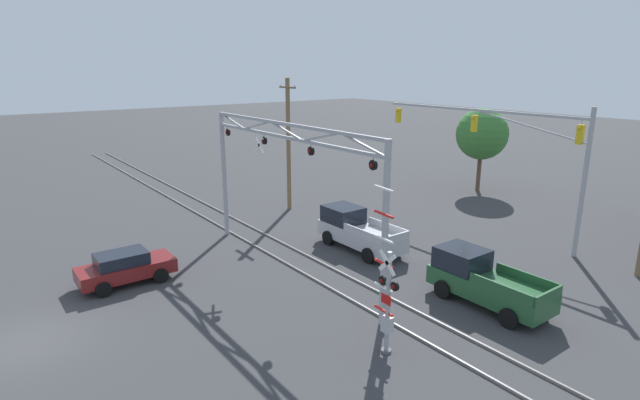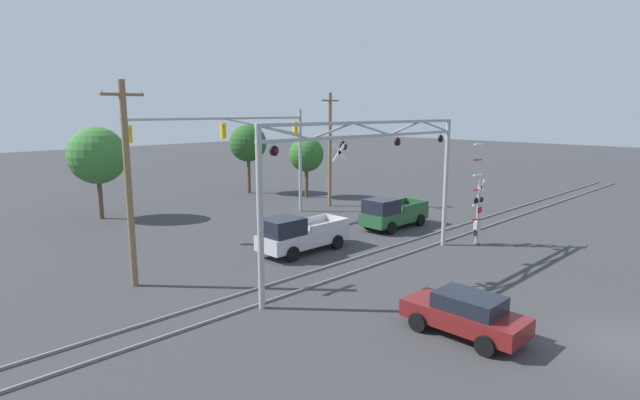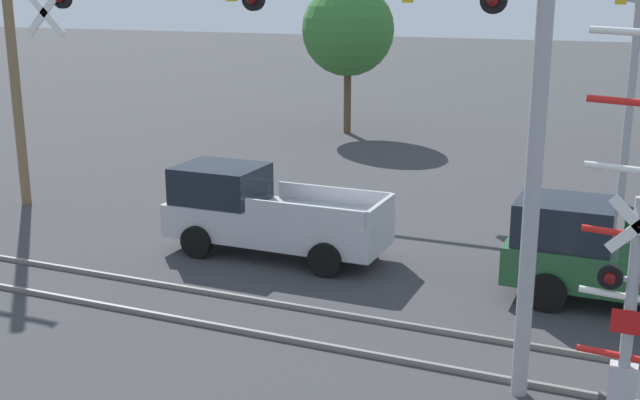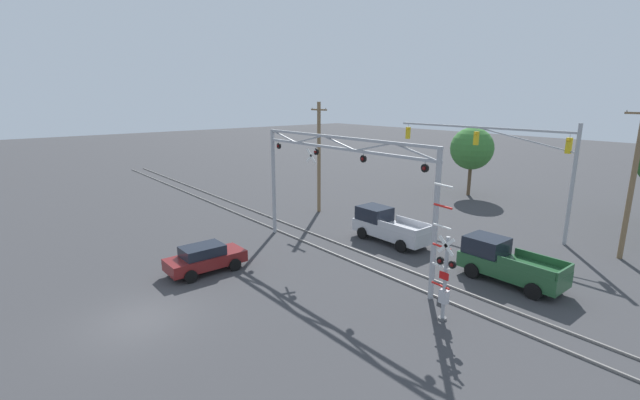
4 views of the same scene
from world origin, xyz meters
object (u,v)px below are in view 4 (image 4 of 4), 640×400
crossing_signal_mast (444,276)px  pickup_truck_following (505,262)px  background_tree_far_left_verge (472,149)px  traffic_signal_span (518,154)px  utility_pole_left (319,156)px  utility_pole_right (633,181)px  sedan_waiting (205,258)px  pickup_truck_lead (387,226)px  crossing_gantry (338,175)px

crossing_signal_mast → pickup_truck_following: size_ratio=1.14×
background_tree_far_left_verge → traffic_signal_span: bearing=-44.2°
utility_pole_left → utility_pole_right: size_ratio=0.99×
utility_pole_right → background_tree_far_left_verge: 16.78m
pickup_truck_following → utility_pole_left: bearing=175.3°
crossing_signal_mast → background_tree_far_left_verge: background_tree_far_left_verge is taller
pickup_truck_following → sedan_waiting: size_ratio=1.22×
sedan_waiting → utility_pole_right: (13.40, 19.33, 3.80)m
traffic_signal_span → sedan_waiting: traffic_signal_span is taller
crossing_signal_mast → utility_pole_right: (2.40, 13.89, 2.63)m
background_tree_far_left_verge → pickup_truck_lead: bearing=-75.8°
traffic_signal_span → background_tree_far_left_verge: bearing=135.8°
utility_pole_right → traffic_signal_span: bearing=179.2°
crossing_gantry → traffic_signal_span: traffic_signal_span is taller
pickup_truck_following → utility_pole_left: 16.88m
crossing_signal_mast → background_tree_far_left_verge: size_ratio=0.89×
traffic_signal_span → utility_pole_left: (-12.52, -6.89, -0.84)m
crossing_signal_mast → pickup_truck_lead: size_ratio=1.09×
crossing_gantry → traffic_signal_span: 13.29m
utility_pole_left → pickup_truck_following: bearing=-4.7°
pickup_truck_lead → utility_pole_left: 9.26m
pickup_truck_following → utility_pole_right: utility_pole_right is taller
pickup_truck_following → background_tree_far_left_verge: (-12.05, 16.15, 3.44)m
sedan_waiting → utility_pole_left: bearing=114.7°
utility_pole_left → pickup_truck_lead: bearing=-8.5°
pickup_truck_lead → pickup_truck_following: same height
sedan_waiting → crossing_signal_mast: bearing=26.3°
pickup_truck_following → sedan_waiting: bearing=-133.7°
utility_pole_left → crossing_signal_mast: bearing=-22.9°
crossing_signal_mast → sedan_waiting: 12.33m
crossing_gantry → pickup_truck_lead: 6.03m
traffic_signal_span → utility_pole_left: bearing=-151.2°
sedan_waiting → traffic_signal_span: bearing=70.8°
pickup_truck_lead → sedan_waiting: 11.59m
crossing_signal_mast → pickup_truck_following: (-0.31, 5.74, -0.94)m
pickup_truck_following → crossing_signal_mast: bearing=-86.9°
pickup_truck_lead → utility_pole_right: 13.85m
utility_pole_right → background_tree_far_left_verge: utility_pole_right is taller
crossing_gantry → utility_pole_left: bearing=146.4°
crossing_signal_mast → pickup_truck_following: 5.82m
pickup_truck_lead → sedan_waiting: size_ratio=1.28×
pickup_truck_lead → traffic_signal_span: bearing=63.6°
utility_pole_left → utility_pole_right: utility_pole_right is taller
sedan_waiting → utility_pole_left: (-5.76, 12.53, 3.75)m
crossing_signal_mast → utility_pole_right: size_ratio=0.65×
crossing_gantry → crossing_signal_mast: crossing_gantry is taller
crossing_signal_mast → utility_pole_right: utility_pole_right is taller
traffic_signal_span → sedan_waiting: size_ratio=3.29×
utility_pole_right → pickup_truck_lead: bearing=-142.9°
pickup_truck_following → utility_pole_left: (-16.45, 1.36, 3.52)m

